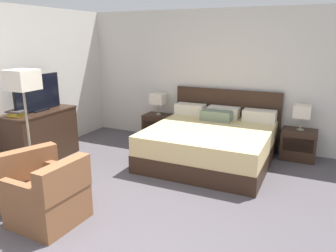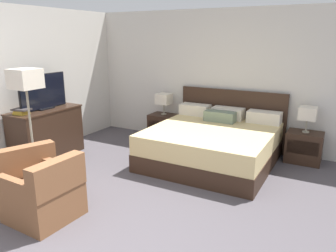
{
  "view_description": "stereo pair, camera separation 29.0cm",
  "coord_description": "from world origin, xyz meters",
  "px_view_note": "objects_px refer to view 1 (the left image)",
  "views": [
    {
      "loc": [
        1.83,
        -2.05,
        2.02
      ],
      "look_at": [
        -0.14,
        2.16,
        0.75
      ],
      "focal_mm": 35.0,
      "sensor_mm": 36.0,
      "label": 1
    },
    {
      "loc": [
        2.09,
        -1.92,
        2.02
      ],
      "look_at": [
        -0.14,
        2.16,
        0.75
      ],
      "focal_mm": 35.0,
      "sensor_mm": 36.0,
      "label": 2
    }
  ],
  "objects_px": {
    "book_small_top": "(16,111)",
    "floor_lamp": "(23,87)",
    "armchair_companion": "(51,199)",
    "dresser": "(41,135)",
    "bed": "(211,142)",
    "book_red_cover": "(16,116)",
    "nightstand_left": "(159,127)",
    "table_lamp_right": "(302,112)",
    "tv": "(38,94)",
    "book_blue_cover": "(16,113)",
    "armchair_by_window": "(23,181)",
    "table_lamp_left": "(158,99)",
    "nightstand_right": "(299,145)"
  },
  "relations": [
    {
      "from": "book_small_top",
      "to": "floor_lamp",
      "type": "xyz_separation_m",
      "value": [
        0.5,
        -0.26,
        0.44
      ]
    },
    {
      "from": "book_small_top",
      "to": "armchair_companion",
      "type": "distance_m",
      "value": 1.99
    },
    {
      "from": "dresser",
      "to": "book_small_top",
      "type": "bearing_deg",
      "value": -90.01
    },
    {
      "from": "bed",
      "to": "book_red_cover",
      "type": "distance_m",
      "value": 3.09
    },
    {
      "from": "nightstand_left",
      "to": "book_red_cover",
      "type": "height_order",
      "value": "book_red_cover"
    },
    {
      "from": "table_lamp_right",
      "to": "armchair_companion",
      "type": "height_order",
      "value": "table_lamp_right"
    },
    {
      "from": "tv",
      "to": "dresser",
      "type": "bearing_deg",
      "value": -101.9
    },
    {
      "from": "book_red_cover",
      "to": "book_blue_cover",
      "type": "distance_m",
      "value": 0.03
    },
    {
      "from": "bed",
      "to": "book_red_cover",
      "type": "relative_size",
      "value": 9.2
    },
    {
      "from": "bed",
      "to": "armchair_by_window",
      "type": "bearing_deg",
      "value": -125.27
    },
    {
      "from": "book_blue_cover",
      "to": "floor_lamp",
      "type": "relative_size",
      "value": 0.12
    },
    {
      "from": "dresser",
      "to": "table_lamp_right",
      "type": "bearing_deg",
      "value": 25.26
    },
    {
      "from": "table_lamp_left",
      "to": "nightstand_right",
      "type": "bearing_deg",
      "value": -0.03
    },
    {
      "from": "bed",
      "to": "book_small_top",
      "type": "relative_size",
      "value": 7.68
    },
    {
      "from": "book_blue_cover",
      "to": "book_small_top",
      "type": "xyz_separation_m",
      "value": [
        0.01,
        0.0,
        0.03
      ]
    },
    {
      "from": "tv",
      "to": "book_small_top",
      "type": "height_order",
      "value": "tv"
    },
    {
      "from": "nightstand_right",
      "to": "armchair_companion",
      "type": "bearing_deg",
      "value": -125.33
    },
    {
      "from": "nightstand_right",
      "to": "floor_lamp",
      "type": "distance_m",
      "value": 4.41
    },
    {
      "from": "table_lamp_right",
      "to": "tv",
      "type": "bearing_deg",
      "value": -154.87
    },
    {
      "from": "floor_lamp",
      "to": "book_red_cover",
      "type": "bearing_deg",
      "value": 153.24
    },
    {
      "from": "bed",
      "to": "book_blue_cover",
      "type": "bearing_deg",
      "value": -148.82
    },
    {
      "from": "nightstand_left",
      "to": "book_small_top",
      "type": "relative_size",
      "value": 2.15
    },
    {
      "from": "book_red_cover",
      "to": "book_blue_cover",
      "type": "relative_size",
      "value": 1.14
    },
    {
      "from": "table_lamp_right",
      "to": "floor_lamp",
      "type": "bearing_deg",
      "value": -143.4
    },
    {
      "from": "book_blue_cover",
      "to": "armchair_companion",
      "type": "relative_size",
      "value": 0.25
    },
    {
      "from": "nightstand_left",
      "to": "book_red_cover",
      "type": "xyz_separation_m",
      "value": [
        -1.28,
        -2.28,
        0.6
      ]
    },
    {
      "from": "nightstand_left",
      "to": "book_red_cover",
      "type": "bearing_deg",
      "value": -119.26
    },
    {
      "from": "table_lamp_left",
      "to": "book_small_top",
      "type": "relative_size",
      "value": 1.63
    },
    {
      "from": "nightstand_right",
      "to": "book_small_top",
      "type": "xyz_separation_m",
      "value": [
        -3.93,
        -2.28,
        0.66
      ]
    },
    {
      "from": "nightstand_left",
      "to": "book_small_top",
      "type": "height_order",
      "value": "book_small_top"
    },
    {
      "from": "book_red_cover",
      "to": "armchair_companion",
      "type": "bearing_deg",
      "value": -32.22
    },
    {
      "from": "floor_lamp",
      "to": "book_blue_cover",
      "type": "bearing_deg",
      "value": 153.36
    },
    {
      "from": "tv",
      "to": "book_red_cover",
      "type": "height_order",
      "value": "tv"
    },
    {
      "from": "nightstand_right",
      "to": "tv",
      "type": "distance_m",
      "value": 4.42
    },
    {
      "from": "nightstand_left",
      "to": "tv",
      "type": "bearing_deg",
      "value": -124.59
    },
    {
      "from": "armchair_by_window",
      "to": "armchair_companion",
      "type": "bearing_deg",
      "value": -18.54
    },
    {
      "from": "floor_lamp",
      "to": "bed",
      "type": "bearing_deg",
      "value": 41.22
    },
    {
      "from": "tv",
      "to": "floor_lamp",
      "type": "distance_m",
      "value": 0.89
    },
    {
      "from": "bed",
      "to": "tv",
      "type": "height_order",
      "value": "tv"
    },
    {
      "from": "table_lamp_left",
      "to": "floor_lamp",
      "type": "bearing_deg",
      "value": -106.83
    },
    {
      "from": "nightstand_right",
      "to": "table_lamp_right",
      "type": "relative_size",
      "value": 1.32
    },
    {
      "from": "dresser",
      "to": "table_lamp_left",
      "type": "bearing_deg",
      "value": 55.55
    },
    {
      "from": "tv",
      "to": "armchair_by_window",
      "type": "bearing_deg",
      "value": -53.16
    },
    {
      "from": "nightstand_left",
      "to": "armchair_by_window",
      "type": "height_order",
      "value": "armchair_by_window"
    },
    {
      "from": "nightstand_right",
      "to": "book_small_top",
      "type": "distance_m",
      "value": 4.59
    },
    {
      "from": "floor_lamp",
      "to": "nightstand_right",
      "type": "bearing_deg",
      "value": 36.59
    },
    {
      "from": "floor_lamp",
      "to": "tv",
      "type": "bearing_deg",
      "value": 125.33
    },
    {
      "from": "bed",
      "to": "nightstand_right",
      "type": "bearing_deg",
      "value": 27.98
    },
    {
      "from": "table_lamp_right",
      "to": "floor_lamp",
      "type": "xyz_separation_m",
      "value": [
        -3.42,
        -2.54,
        0.53
      ]
    },
    {
      "from": "nightstand_left",
      "to": "table_lamp_left",
      "type": "distance_m",
      "value": 0.57
    }
  ]
}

